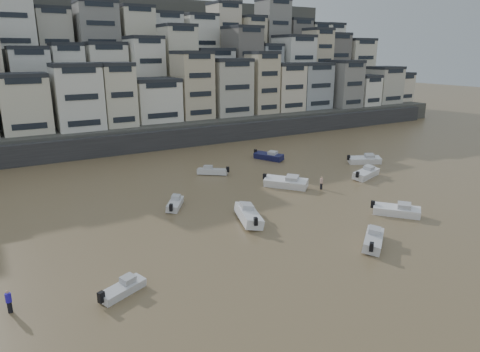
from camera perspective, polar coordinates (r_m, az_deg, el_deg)
harbor_wall at (r=81.39m, az=-10.02°, el=4.87°), size 140.00×3.00×3.50m
hillside at (r=119.32m, az=-15.10°, el=13.58°), size 141.04×66.00×50.00m
boat_a at (r=42.31m, az=17.38°, el=-7.90°), size 5.28×4.69×1.46m
boat_b at (r=50.51m, az=20.17°, el=-4.17°), size 4.85×5.30×1.48m
boat_c at (r=45.83m, az=1.14°, el=-5.04°), size 3.88×6.65×1.72m
boat_d at (r=64.13m, az=16.48°, el=0.49°), size 6.19×3.69×1.60m
boat_e at (r=57.27m, az=6.13°, el=-0.73°), size 5.50×6.22×1.71m
boat_f at (r=50.37m, az=-8.66°, el=-3.51°), size 3.76×4.63×1.24m
boat_g at (r=72.12m, az=16.28°, el=2.19°), size 5.89×4.16×1.54m
boat_h at (r=63.29m, az=-3.70°, el=0.80°), size 4.80×4.28×1.33m
boat_i at (r=71.95m, az=3.84°, el=2.78°), size 4.00×5.83×1.52m
boat_j at (r=34.16m, az=-15.39°, el=-14.15°), size 4.23×2.89×1.10m
person_blue at (r=34.80m, az=-28.45°, el=-14.48°), size 0.44×0.44×1.74m
person_pink at (r=57.28m, az=10.80°, el=-0.91°), size 0.44×0.44×1.74m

